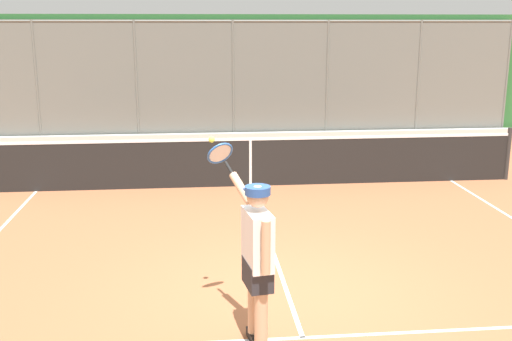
{
  "coord_description": "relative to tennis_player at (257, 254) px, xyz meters",
  "views": [
    {
      "loc": [
        1.02,
        6.45,
        3.11
      ],
      "look_at": [
        0.19,
        -1.96,
        1.05
      ],
      "focal_mm": 42.44,
      "sensor_mm": 36.0,
      "label": 1
    }
  ],
  "objects": [
    {
      "name": "ground_plane",
      "position": [
        -0.48,
        -1.06,
        -0.96
      ],
      "size": [
        60.0,
        60.0,
        0.0
      ],
      "primitive_type": "plane",
      "color": "#A8603D"
    },
    {
      "name": "fence_backdrop",
      "position": [
        -0.48,
        -11.96,
        0.7
      ],
      "size": [
        18.76,
        1.37,
        3.36
      ],
      "color": "slate",
      "rests_on": "ground"
    },
    {
      "name": "tennis_net",
      "position": [
        -0.48,
        -6.04,
        -0.47
      ],
      "size": [
        10.59,
        0.09,
        1.07
      ],
      "color": "#2D2D2D",
      "rests_on": "ground"
    },
    {
      "name": "tennis_player",
      "position": [
        0.0,
        0.0,
        0.0
      ],
      "size": [
        0.63,
        1.33,
        1.94
      ],
      "rotation": [
        0.0,
        0.0,
        -1.41
      ],
      "color": "black",
      "rests_on": "ground"
    }
  ]
}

